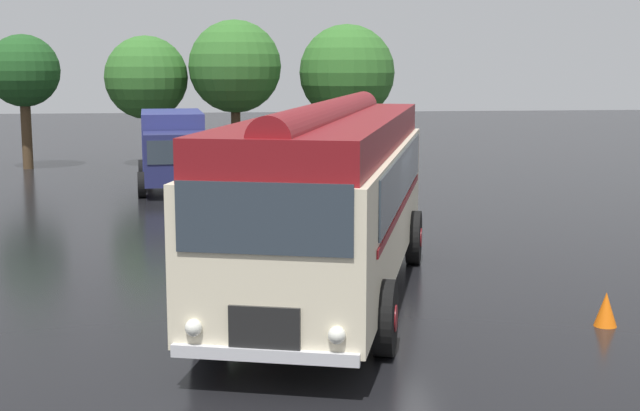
{
  "coord_description": "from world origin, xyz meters",
  "views": [
    {
      "loc": [
        -2.75,
        -15.84,
        4.12
      ],
      "look_at": [
        -0.8,
        1.0,
        1.4
      ],
      "focal_mm": 50.0,
      "sensor_mm": 36.0,
      "label": 1
    }
  ],
  "objects_px": {
    "car_near_left": "(243,161)",
    "traffic_cone": "(606,309)",
    "vintage_bus": "(330,191)",
    "box_van": "(173,147)",
    "car_mid_left": "(333,160)"
  },
  "relations": [
    {
      "from": "vintage_bus",
      "to": "car_mid_left",
      "type": "distance_m",
      "value": 14.83
    },
    {
      "from": "vintage_bus",
      "to": "box_van",
      "type": "height_order",
      "value": "vintage_bus"
    },
    {
      "from": "car_mid_left",
      "to": "box_van",
      "type": "height_order",
      "value": "box_van"
    },
    {
      "from": "box_van",
      "to": "traffic_cone",
      "type": "height_order",
      "value": "box_van"
    },
    {
      "from": "box_van",
      "to": "traffic_cone",
      "type": "xyz_separation_m",
      "value": [
        7.53,
        -16.91,
        -1.09
      ]
    },
    {
      "from": "vintage_bus",
      "to": "car_mid_left",
      "type": "bearing_deg",
      "value": 82.37
    },
    {
      "from": "car_near_left",
      "to": "traffic_cone",
      "type": "height_order",
      "value": "car_near_left"
    },
    {
      "from": "traffic_cone",
      "to": "vintage_bus",
      "type": "bearing_deg",
      "value": 150.48
    },
    {
      "from": "car_mid_left",
      "to": "box_van",
      "type": "relative_size",
      "value": 0.71
    },
    {
      "from": "car_mid_left",
      "to": "box_van",
      "type": "xyz_separation_m",
      "value": [
        -5.39,
        -0.08,
        0.52
      ]
    },
    {
      "from": "vintage_bus",
      "to": "box_van",
      "type": "xyz_separation_m",
      "value": [
        -3.42,
        14.58,
        -0.53
      ]
    },
    {
      "from": "car_near_left",
      "to": "box_van",
      "type": "bearing_deg",
      "value": -175.71
    },
    {
      "from": "vintage_bus",
      "to": "car_mid_left",
      "type": "xyz_separation_m",
      "value": [
        1.96,
        14.66,
        -1.05
      ]
    },
    {
      "from": "car_near_left",
      "to": "box_van",
      "type": "relative_size",
      "value": 0.74
    },
    {
      "from": "car_near_left",
      "to": "box_van",
      "type": "xyz_separation_m",
      "value": [
        -2.32,
        -0.17,
        0.52
      ]
    }
  ]
}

